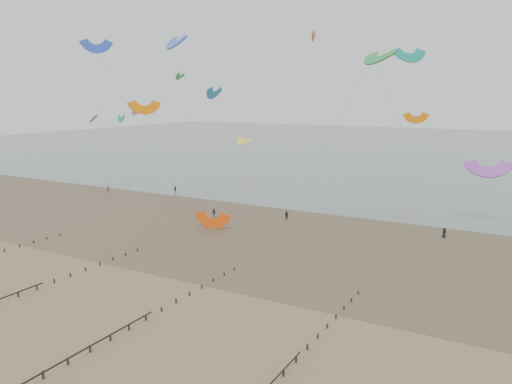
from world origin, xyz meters
TOP-DOWN VIEW (x-y plane):
  - ground at (0.00, 0.00)m, footprint 500.00×500.00m
  - sea_and_shore at (-4.08, 34.40)m, footprint 500.00×665.00m
  - groynes at (4.00, -19.05)m, footprint 72.16×50.16m
  - kitesurfer_lead at (-54.38, 45.57)m, footprint 0.76×0.74m
  - kitesurfers at (29.60, 47.29)m, footprint 116.67×19.64m
  - grounded_kite at (-11.41, 29.30)m, footprint 6.77×5.65m
  - kites_airborne at (-17.62, 84.79)m, footprint 255.70×104.91m

SIDE VIEW (x-z plane):
  - ground at x=0.00m, z-range 0.00..0.00m
  - grounded_kite at x=-11.41m, z-range -1.68..1.68m
  - sea_and_shore at x=-4.08m, z-range -0.01..0.02m
  - groynes at x=4.00m, z-range -0.03..0.97m
  - kitesurfers at x=29.60m, z-range -0.04..1.75m
  - kitesurfer_lead at x=-54.38m, z-range 0.00..1.76m
  - kites_airborne at x=-17.62m, z-range 1.13..43.98m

